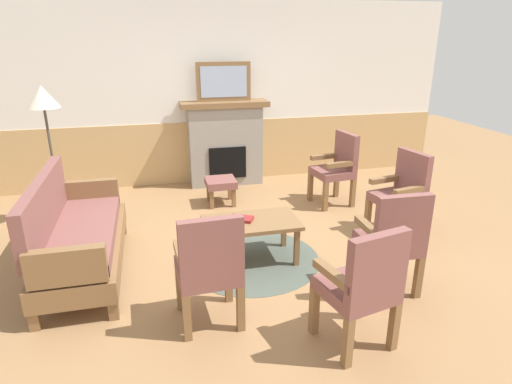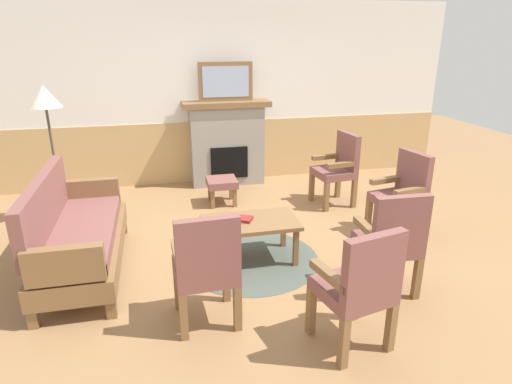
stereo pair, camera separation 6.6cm
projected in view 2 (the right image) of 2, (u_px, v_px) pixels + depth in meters
ground_plane at (263, 250)px, 4.74m from camera, size 14.00×14.00×0.00m
wall_back at (223, 97)px, 6.68m from camera, size 7.20×0.14×2.70m
fireplace at (227, 142)px, 6.67m from camera, size 1.30×0.44×1.28m
framed_picture at (226, 82)px, 6.36m from camera, size 0.80×0.04×0.56m
couch at (77, 235)px, 4.19m from camera, size 0.70×1.80×0.98m
coffee_table at (250, 226)px, 4.42m from camera, size 0.96×0.56×0.44m
round_rug at (250, 259)px, 4.55m from camera, size 1.43×1.43×0.01m
book_on_table at (241, 219)px, 4.42m from camera, size 0.27×0.24×0.03m
footstool at (222, 184)px, 5.95m from camera, size 0.40×0.40×0.36m
armchair_near_fireplace at (339, 166)px, 5.88m from camera, size 0.54×0.54×0.98m
armchair_by_window_left at (403, 191)px, 4.94m from camera, size 0.56×0.56×0.98m
armchair_front_left at (206, 265)px, 3.36m from camera, size 0.50×0.50×0.98m
armchair_front_center at (359, 284)px, 3.10m from camera, size 0.57×0.57×0.98m
armchair_corner_left at (392, 239)px, 3.79m from camera, size 0.50×0.50×0.98m
floor_lamp_by_couch at (46, 106)px, 4.95m from camera, size 0.36×0.36×1.68m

